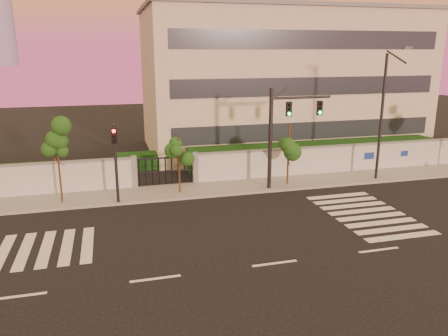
{
  "coord_description": "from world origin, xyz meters",
  "views": [
    {
      "loc": [
        -6.35,
        -15.61,
        8.66
      ],
      "look_at": [
        -0.62,
        6.0,
        2.66
      ],
      "focal_mm": 35.0,
      "sensor_mm": 36.0,
      "label": 1
    }
  ],
  "objects": [
    {
      "name": "ground",
      "position": [
        0.0,
        0.0,
        0.0
      ],
      "size": [
        120.0,
        120.0,
        0.0
      ],
      "primitive_type": "plane",
      "color": "black",
      "rests_on": "ground"
    },
    {
      "name": "sidewalk",
      "position": [
        0.0,
        10.5,
        0.07
      ],
      "size": [
        60.0,
        3.0,
        0.15
      ],
      "primitive_type": "cube",
      "color": "gray",
      "rests_on": "ground"
    },
    {
      "name": "perimeter_wall",
      "position": [
        0.1,
        12.0,
        1.07
      ],
      "size": [
        60.0,
        0.36,
        2.2
      ],
      "color": "#AFB1B6",
      "rests_on": "ground"
    },
    {
      "name": "hedge_row",
      "position": [
        1.17,
        14.74,
        0.82
      ],
      "size": [
        41.0,
        4.25,
        1.8
      ],
      "color": "#103510",
      "rests_on": "ground"
    },
    {
      "name": "institutional_building",
      "position": [
        9.0,
        21.99,
        6.16
      ],
      "size": [
        24.4,
        12.4,
        12.25
      ],
      "color": "#BCB29F",
      "rests_on": "ground"
    },
    {
      "name": "road_markings",
      "position": [
        -1.58,
        3.76,
        0.01
      ],
      "size": [
        57.0,
        7.62,
        0.02
      ],
      "color": "silver",
      "rests_on": "ground"
    },
    {
      "name": "street_tree_c",
      "position": [
        -9.28,
        10.09,
        3.76
      ],
      "size": [
        1.37,
        1.09,
        5.12
      ],
      "color": "#382314",
      "rests_on": "ground"
    },
    {
      "name": "street_tree_d",
      "position": [
        -2.35,
        10.16,
        2.63
      ],
      "size": [
        1.31,
        1.05,
        3.57
      ],
      "color": "#382314",
      "rests_on": "ground"
    },
    {
      "name": "street_tree_e",
      "position": [
        4.81,
        10.06,
        3.09
      ],
      "size": [
        1.5,
        1.19,
        4.2
      ],
      "color": "#382314",
      "rests_on": "ground"
    },
    {
      "name": "traffic_signal_main",
      "position": [
        4.15,
        9.56,
        4.11
      ],
      "size": [
        4.11,
        0.41,
        6.5
      ],
      "rotation": [
        0.0,
        0.0,
        0.03
      ],
      "color": "black",
      "rests_on": "ground"
    },
    {
      "name": "traffic_signal_secondary",
      "position": [
        -6.14,
        9.19,
        2.99
      ],
      "size": [
        0.37,
        0.35,
        4.71
      ],
      "rotation": [
        0.0,
        0.0,
        -0.3
      ],
      "color": "black",
      "rests_on": "ground"
    },
    {
      "name": "streetlight_east",
      "position": [
        11.25,
        9.53,
        4.82
      ],
      "size": [
        0.53,
        2.15,
        8.92
      ],
      "color": "black",
      "rests_on": "ground"
    }
  ]
}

